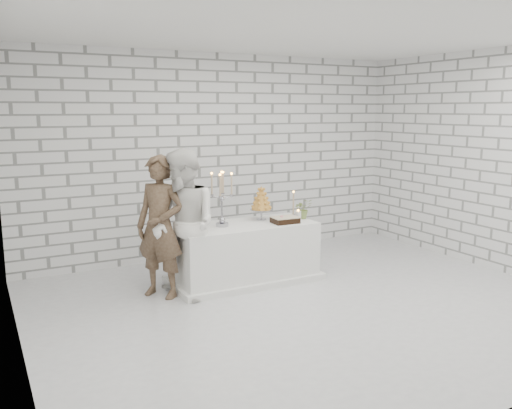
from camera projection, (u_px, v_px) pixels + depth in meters
name	position (u px, v px, depth m)	size (l,w,h in m)	color
ground	(310.00, 304.00, 6.10)	(6.00, 5.00, 0.01)	silver
ceiling	(315.00, 30.00, 5.57)	(6.00, 5.00, 0.01)	white
wall_back	(218.00, 156.00, 8.00)	(6.00, 0.01, 3.00)	white
wall_left	(11.00, 194.00, 4.44)	(0.01, 5.00, 3.00)	white
wall_right	(497.00, 161.00, 7.22)	(0.01, 5.00, 3.00)	white
cake_table	(245.00, 253.00, 6.87)	(1.80, 0.80, 0.75)	white
groom	(160.00, 227.00, 6.23)	(0.61, 0.40, 1.68)	#473223
bride	(184.00, 225.00, 6.14)	(0.85, 0.67, 1.76)	white
candelabra	(222.00, 199.00, 6.61)	(0.28, 0.28, 0.70)	#9F9EA9
croquembouche	(261.00, 203.00, 7.03)	(0.29, 0.29, 0.46)	#AA702A
chocolate_cake	(285.00, 220.00, 6.86)	(0.33, 0.23, 0.08)	black
pillar_candle	(298.00, 216.00, 7.04)	(0.08, 0.08, 0.12)	white
extra_taper	(293.00, 204.00, 7.32)	(0.06, 0.06, 0.32)	tan
flowers	(303.00, 209.00, 7.13)	(0.24, 0.21, 0.26)	olive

